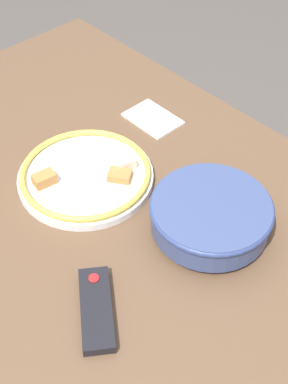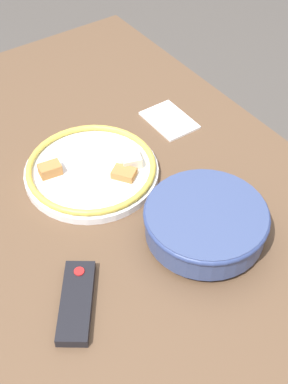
{
  "view_description": "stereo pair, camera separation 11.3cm",
  "coord_description": "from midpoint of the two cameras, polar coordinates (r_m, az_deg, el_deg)",
  "views": [
    {
      "loc": [
        -0.65,
        0.49,
        1.61
      ],
      "look_at": [
        -0.07,
        -0.05,
        0.8
      ],
      "focal_mm": 50.0,
      "sensor_mm": 36.0,
      "label": 1
    },
    {
      "loc": [
        -0.72,
        0.41,
        1.61
      ],
      "look_at": [
        -0.07,
        -0.05,
        0.8
      ],
      "focal_mm": 50.0,
      "sensor_mm": 36.0,
      "label": 2
    }
  ],
  "objects": [
    {
      "name": "ground_plane",
      "position": [
        1.81,
        -0.71,
        -17.27
      ],
      "size": [
        8.0,
        8.0,
        0.0
      ],
      "primitive_type": "plane",
      "color": "#4C4742"
    },
    {
      "name": "dining_table",
      "position": [
        1.24,
        -0.98,
        -3.04
      ],
      "size": [
        1.37,
        0.91,
        0.76
      ],
      "color": "brown",
      "rests_on": "ground_plane"
    },
    {
      "name": "food_plate",
      "position": [
        1.21,
        -3.08,
        2.19
      ],
      "size": [
        0.31,
        0.31,
        0.05
      ],
      "color": "white",
      "rests_on": "dining_table"
    },
    {
      "name": "folded_napkin",
      "position": [
        1.38,
        5.09,
        7.54
      ],
      "size": [
        0.14,
        0.1,
        0.01
      ],
      "color": "white",
      "rests_on": "dining_table"
    },
    {
      "name": "tv_remote",
      "position": [
        1.0,
        -3.95,
        -11.79
      ],
      "size": [
        0.17,
        0.15,
        0.02
      ],
      "rotation": [
        0.0,
        0.0,
        4.09
      ],
      "color": "black",
      "rests_on": "dining_table"
    },
    {
      "name": "noodle_bowl",
      "position": [
        1.08,
        9.59,
        -3.32
      ],
      "size": [
        0.25,
        0.25,
        0.08
      ],
      "color": "#384775",
      "rests_on": "dining_table"
    }
  ]
}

